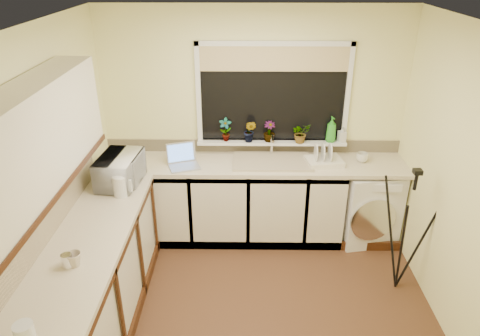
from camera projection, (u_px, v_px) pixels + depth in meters
name	position (u px, v px, depth m)	size (l,w,h in m)	color
floor	(254.00, 310.00, 3.97)	(3.20, 3.20, 0.00)	#503020
ceiling	(259.00, 26.00, 2.89)	(3.20, 3.20, 0.00)	white
wall_back	(253.00, 123.00, 4.78)	(3.20, 3.20, 0.00)	#FFFBAA
wall_left	(50.00, 189.00, 3.45)	(3.00, 3.00, 0.00)	#FFFBAA
wall_right	(464.00, 192.00, 3.41)	(3.00, 3.00, 0.00)	#FFFBAA
base_cabinet_back	(223.00, 201.00, 4.86)	(2.55, 0.60, 0.86)	silver
base_cabinet_left	(92.00, 295.00, 3.52)	(0.54, 2.40, 0.86)	silver
worktop_back	(253.00, 164.00, 4.66)	(3.20, 0.60, 0.04)	beige
worktop_left	(83.00, 249.00, 3.33)	(0.60, 2.40, 0.04)	beige
upper_cabinet	(30.00, 143.00, 2.79)	(0.28, 1.90, 0.70)	silver
splashback_left	(38.00, 221.00, 3.22)	(0.02, 2.40, 0.45)	beige
splashback_back	(253.00, 146.00, 4.88)	(3.20, 0.02, 0.14)	beige
window_glass	(273.00, 95.00, 4.62)	(1.50, 0.02, 1.00)	black
window_blind	(274.00, 59.00, 4.43)	(1.50, 0.02, 0.25)	tan
windowsill	(272.00, 142.00, 4.80)	(1.60, 0.14, 0.03)	white
sink	(272.00, 161.00, 4.64)	(0.82, 0.46, 0.03)	tan
faucet	(272.00, 145.00, 4.76)	(0.03, 0.03, 0.24)	silver
washing_machine	(366.00, 203.00, 4.84)	(0.59, 0.57, 0.83)	white
laptop	(183.00, 160.00, 4.56)	(0.37, 0.35, 0.22)	#9E9EA5
kettle	(121.00, 186.00, 3.98)	(0.14, 0.14, 0.19)	silver
dish_rack	(324.00, 161.00, 4.61)	(0.36, 0.27, 0.05)	silver
tripod	(406.00, 232.00, 3.98)	(0.62, 0.62, 1.25)	black
glass_jug	(25.00, 336.00, 2.44)	(0.11, 0.11, 0.16)	white
steel_jar	(67.00, 261.00, 3.08)	(0.08, 0.08, 0.10)	silver
microwave	(120.00, 170.00, 4.17)	(0.51, 0.35, 0.28)	white
plant_a	(225.00, 130.00, 4.74)	(0.13, 0.09, 0.26)	#999999
plant_b	(250.00, 131.00, 4.71)	(0.13, 0.11, 0.24)	#999999
plant_c	(269.00, 132.00, 4.74)	(0.12, 0.12, 0.22)	#999999
plant_d	(301.00, 133.00, 4.71)	(0.19, 0.17, 0.21)	#999999
soap_bottle_green	(331.00, 129.00, 4.72)	(0.11, 0.11, 0.28)	green
soap_bottle_clear	(342.00, 134.00, 4.74)	(0.08, 0.08, 0.17)	#999999
cup_back	(362.00, 158.00, 4.64)	(0.12, 0.12, 0.10)	silver
cup_left	(74.00, 259.00, 3.10)	(0.11, 0.11, 0.10)	beige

